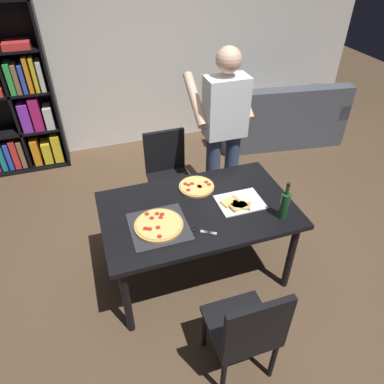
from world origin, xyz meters
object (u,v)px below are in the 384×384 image
(chair_near_camera, at_px, (247,330))
(pepperoni_pizza_on_tray, at_px, (159,225))
(wine_bottle, at_px, (284,205))
(chair_far_side, at_px, (168,169))
(couch, at_px, (278,120))
(dining_table, at_px, (198,215))
(kitchen_scissors, at_px, (199,231))
(second_pizza_plain, at_px, (196,186))
(person_serving_pizza, at_px, (224,129))

(chair_near_camera, height_order, pepperoni_pizza_on_tray, chair_near_camera)
(pepperoni_pizza_on_tray, distance_m, wine_bottle, 0.94)
(chair_far_side, distance_m, couch, 2.17)
(couch, bearing_deg, dining_table, -133.58)
(wine_bottle, bearing_deg, kitchen_scissors, 175.88)
(wine_bottle, height_order, second_pizza_plain, wine_bottle)
(wine_bottle, relative_size, second_pizza_plain, 1.05)
(couch, xyz_separation_m, pepperoni_pizza_on_tray, (-2.24, -2.10, 0.46))
(dining_table, distance_m, wine_bottle, 0.68)
(dining_table, relative_size, kitchen_scissors, 7.89)
(person_serving_pizza, height_order, kitchen_scissors, person_serving_pizza)
(pepperoni_pizza_on_tray, xyz_separation_m, second_pizza_plain, (0.42, 0.37, -0.00))
(pepperoni_pizza_on_tray, xyz_separation_m, kitchen_scissors, (0.27, -0.14, -0.01))
(kitchen_scissors, bearing_deg, dining_table, 72.50)
(second_pizza_plain, bearing_deg, couch, 43.59)
(pepperoni_pizza_on_tray, height_order, second_pizza_plain, pepperoni_pizza_on_tray)
(pepperoni_pizza_on_tray, relative_size, wine_bottle, 1.34)
(dining_table, xyz_separation_m, person_serving_pizza, (0.50, 0.73, 0.33))
(pepperoni_pizza_on_tray, height_order, wine_bottle, wine_bottle)
(chair_far_side, xyz_separation_m, kitchen_scissors, (-0.08, -1.20, 0.24))
(chair_near_camera, bearing_deg, chair_far_side, 90.00)
(wine_bottle, bearing_deg, second_pizza_plain, 131.76)
(dining_table, relative_size, chair_far_side, 1.68)
(dining_table, height_order, chair_near_camera, chair_near_camera)
(wine_bottle, xyz_separation_m, second_pizza_plain, (-0.50, 0.56, -0.11))
(dining_table, relative_size, wine_bottle, 4.79)
(couch, bearing_deg, chair_far_side, -151.20)
(chair_far_side, distance_m, person_serving_pizza, 0.73)
(kitchen_scissors, bearing_deg, couch, 48.66)
(pepperoni_pizza_on_tray, bearing_deg, couch, 43.23)
(chair_near_camera, distance_m, kitchen_scissors, 0.74)
(dining_table, bearing_deg, wine_bottle, -27.59)
(person_serving_pizza, height_order, wine_bottle, person_serving_pizza)
(person_serving_pizza, distance_m, pepperoni_pizza_on_tray, 1.22)
(kitchen_scissors, relative_size, second_pizza_plain, 0.64)
(dining_table, distance_m, chair_near_camera, 0.96)
(chair_far_side, relative_size, second_pizza_plain, 3.00)
(chair_near_camera, bearing_deg, kitchen_scissors, 96.56)
(second_pizza_plain, bearing_deg, person_serving_pizza, 47.59)
(chair_near_camera, xyz_separation_m, wine_bottle, (0.57, 0.65, 0.36))
(kitchen_scissors, bearing_deg, person_serving_pizza, 59.24)
(pepperoni_pizza_on_tray, bearing_deg, wine_bottle, -11.37)
(chair_near_camera, distance_m, second_pizza_plain, 1.23)
(dining_table, distance_m, person_serving_pizza, 0.94)
(chair_near_camera, height_order, wine_bottle, wine_bottle)
(dining_table, xyz_separation_m, chair_far_side, (0.00, 0.95, -0.16))
(chair_far_side, bearing_deg, person_serving_pizza, -23.60)
(chair_far_side, relative_size, couch, 0.50)
(second_pizza_plain, bearing_deg, pepperoni_pizza_on_tray, -138.37)
(pepperoni_pizza_on_tray, bearing_deg, chair_near_camera, -67.47)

